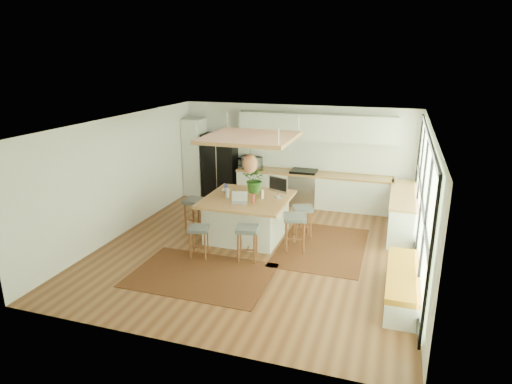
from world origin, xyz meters
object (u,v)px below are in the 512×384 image
(laptop, at_px, (239,198))
(island_plant, at_px, (255,182))
(stool_right_front, at_px, (295,235))
(island, at_px, (247,217))
(stool_near_right, at_px, (247,244))
(microwave, at_px, (250,161))
(fridge, at_px, (221,166))
(stool_near_left, at_px, (199,241))
(stool_left_side, at_px, (196,216))
(stool_right_back, at_px, (302,222))
(monitor, at_px, (278,186))

(laptop, relative_size, island_plant, 0.57)
(stool_right_front, bearing_deg, island, 161.32)
(island, distance_m, laptop, 0.72)
(stool_near_right, xyz_separation_m, island_plant, (-0.36, 1.63, 0.82))
(stool_right_front, height_order, laptop, laptop)
(laptop, bearing_deg, microwave, 87.27)
(stool_near_right, bearing_deg, microwave, 108.03)
(fridge, xyz_separation_m, stool_near_right, (2.14, -3.81, -0.57))
(stool_near_left, distance_m, laptop, 1.28)
(stool_near_left, relative_size, laptop, 1.88)
(stool_near_left, distance_m, stool_near_right, 1.00)
(stool_near_left, xyz_separation_m, stool_near_right, (0.99, 0.16, 0.00))
(stool_near_left, bearing_deg, stool_left_side, 118.12)
(stool_near_left, distance_m, microwave, 4.04)
(stool_near_left, relative_size, stool_right_back, 0.92)
(stool_right_back, xyz_separation_m, stool_left_side, (-2.47, -0.41, 0.00))
(stool_right_front, bearing_deg, fridge, 133.90)
(stool_near_left, xyz_separation_m, stool_right_back, (1.77, 1.72, 0.00))
(island, height_order, stool_near_right, island)
(stool_right_back, bearing_deg, island, -162.17)
(microwave, bearing_deg, island_plant, -54.31)
(fridge, relative_size, island, 1.00)
(monitor, distance_m, island_plant, 0.64)
(stool_left_side, bearing_deg, fridge, 99.66)
(stool_near_right, relative_size, island_plant, 1.16)
(island, height_order, monitor, monitor)
(stool_near_left, height_order, stool_near_right, stool_near_right)
(stool_near_right, height_order, microwave, microwave)
(laptop, bearing_deg, island_plant, 67.63)
(monitor, height_order, microwave, monitor)
(island, relative_size, island_plant, 2.99)
(stool_near_left, xyz_separation_m, stool_left_side, (-0.70, 1.31, 0.00))
(island, bearing_deg, island_plant, 83.95)
(stool_right_back, distance_m, microwave, 3.11)
(fridge, distance_m, stool_near_right, 4.40)
(stool_left_side, xyz_separation_m, monitor, (1.93, 0.27, 0.83))
(stool_right_front, xyz_separation_m, stool_left_side, (-2.48, 0.38, 0.00))
(fridge, distance_m, stool_near_left, 4.17)
(stool_right_back, distance_m, laptop, 1.62)
(stool_right_back, bearing_deg, stool_left_side, -170.62)
(microwave, height_order, island_plant, island_plant)
(island_plant, bearing_deg, stool_right_back, -3.85)
(stool_near_left, bearing_deg, microwave, 93.57)
(stool_near_left, xyz_separation_m, island_plant, (0.62, 1.79, 0.82))
(stool_right_front, distance_m, monitor, 1.19)
(stool_near_right, distance_m, island_plant, 1.86)
(stool_near_right, bearing_deg, island_plant, 102.55)
(stool_near_right, relative_size, stool_right_back, 1.00)
(laptop, xyz_separation_m, monitor, (0.68, 0.66, 0.14))
(island, bearing_deg, stool_near_left, -113.38)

